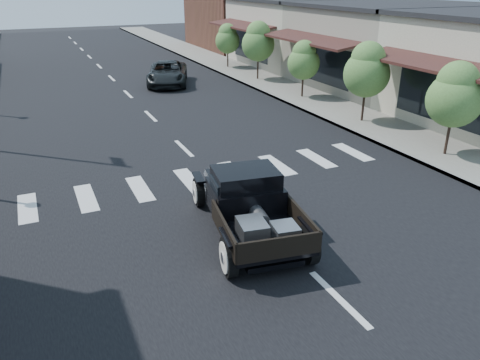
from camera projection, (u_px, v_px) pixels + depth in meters
name	position (u px, v px, depth m)	size (l,w,h in m)	color
ground	(270.00, 232.00, 11.96)	(120.00, 120.00, 0.00)	black
road	(136.00, 102.00, 24.49)	(14.00, 80.00, 0.02)	black
road_markings	(162.00, 128.00, 20.31)	(12.00, 60.00, 0.06)	silver
sidewalk_right	(279.00, 87.00, 27.70)	(3.00, 80.00, 0.15)	gray
storefront_mid	(393.00, 47.00, 27.63)	(10.00, 9.00, 4.50)	gray
storefront_far	(310.00, 32.00, 35.16)	(10.00, 9.00, 4.50)	#B8AC9C
far_building_right	(258.00, 8.00, 43.21)	(11.00, 10.00, 7.00)	brown
small_tree_a	(452.00, 111.00, 16.26)	(1.91, 1.91, 3.18)	#4B7636
small_tree_b	(366.00, 83.00, 20.21)	(1.98, 1.98, 3.30)	#4B7636
small_tree_c	(303.00, 70.00, 24.56)	(1.69, 1.69, 2.82)	#4B7636
small_tree_d	(258.00, 51.00, 28.92)	(2.02, 2.02, 3.37)	#4B7636
small_tree_e	(228.00, 46.00, 33.05)	(1.72, 1.72, 2.87)	#4B7636
hotrod_pickup	(248.00, 203.00, 11.61)	(2.26, 4.85, 1.68)	black
second_car	(168.00, 73.00, 28.35)	(2.26, 4.89, 1.36)	black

